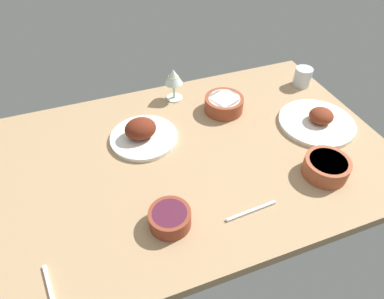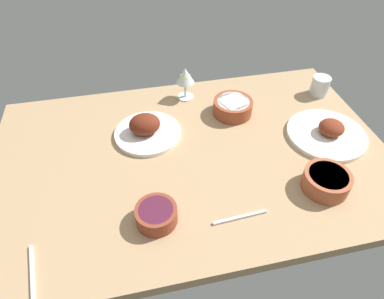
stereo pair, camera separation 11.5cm
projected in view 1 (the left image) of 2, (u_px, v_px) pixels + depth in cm
name	position (u px, v px, depth cm)	size (l,w,h in cm)	color
dining_table	(192.00, 157.00, 117.95)	(140.00, 90.00, 4.00)	tan
plate_far_side	(318.00, 121.00, 127.20)	(29.15, 29.15, 6.86)	white
plate_center_main	(142.00, 133.00, 120.19)	(24.86, 24.86, 8.90)	white
bowl_onions	(170.00, 218.00, 93.61)	(12.25, 12.25, 5.37)	brown
bowl_pasta	(326.00, 167.00, 107.43)	(14.73, 14.73, 6.14)	#A35133
bowl_cream	(224.00, 104.00, 132.61)	(15.63, 15.63, 6.02)	brown
wine_glass	(173.00, 78.00, 134.10)	(7.60, 7.60, 14.00)	silver
water_tumbler	(303.00, 77.00, 145.65)	(7.59, 7.59, 8.21)	silver
fork_loose	(251.00, 211.00, 98.36)	(16.83, 0.90, 0.80)	silver
spoon_loose	(51.00, 294.00, 80.64)	(16.74, 0.90, 0.80)	silver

